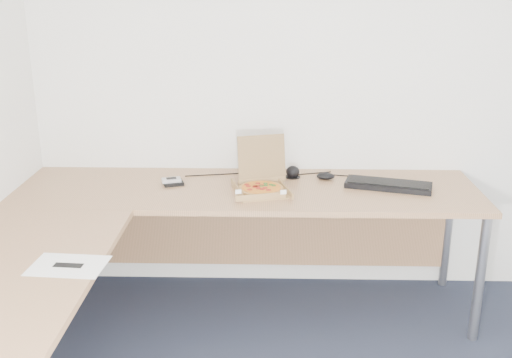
{
  "coord_description": "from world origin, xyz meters",
  "views": [
    {
      "loc": [
        -0.37,
        -1.71,
        1.81
      ],
      "look_at": [
        -0.45,
        1.28,
        0.82
      ],
      "focal_mm": 42.54,
      "sensor_mm": 36.0,
      "label": 1
    }
  ],
  "objects_px": {
    "desk": "(176,222)",
    "wallet": "(173,183)",
    "keyboard": "(388,185)",
    "drinking_glass": "(277,169)",
    "pizza_box": "(261,186)"
  },
  "relations": [
    {
      "from": "keyboard",
      "to": "wallet",
      "type": "distance_m",
      "value": 1.18
    },
    {
      "from": "keyboard",
      "to": "wallet",
      "type": "xyz_separation_m",
      "value": [
        -1.18,
        0.02,
        -0.01
      ]
    },
    {
      "from": "pizza_box",
      "to": "drinking_glass",
      "type": "distance_m",
      "value": 0.23
    },
    {
      "from": "wallet",
      "to": "drinking_glass",
      "type": "bearing_deg",
      "value": -7.54
    },
    {
      "from": "pizza_box",
      "to": "drinking_glass",
      "type": "height_order",
      "value": "pizza_box"
    },
    {
      "from": "drinking_glass",
      "to": "desk",
      "type": "bearing_deg",
      "value": -129.69
    },
    {
      "from": "keyboard",
      "to": "desk",
      "type": "bearing_deg",
      "value": -142.07
    },
    {
      "from": "desk",
      "to": "keyboard",
      "type": "bearing_deg",
      "value": 22.38
    },
    {
      "from": "keyboard",
      "to": "wallet",
      "type": "height_order",
      "value": "keyboard"
    },
    {
      "from": "pizza_box",
      "to": "keyboard",
      "type": "distance_m",
      "value": 0.69
    },
    {
      "from": "pizza_box",
      "to": "desk",
      "type": "bearing_deg",
      "value": -153.3
    },
    {
      "from": "pizza_box",
      "to": "wallet",
      "type": "height_order",
      "value": "pizza_box"
    },
    {
      "from": "drinking_glass",
      "to": "wallet",
      "type": "xyz_separation_m",
      "value": [
        -0.57,
        -0.11,
        -0.05
      ]
    },
    {
      "from": "desk",
      "to": "wallet",
      "type": "distance_m",
      "value": 0.48
    },
    {
      "from": "drinking_glass",
      "to": "pizza_box",
      "type": "bearing_deg",
      "value": -111.26
    }
  ]
}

